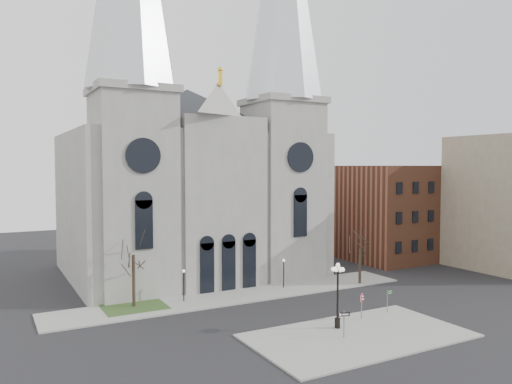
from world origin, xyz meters
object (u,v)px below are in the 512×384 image
globe_lamp (338,287)px  one_way_sign (344,320)px  street_name_sign (388,299)px  stop_sign (362,300)px

globe_lamp → one_way_sign: 3.16m
globe_lamp → street_name_sign: 7.66m
stop_sign → globe_lamp: 4.02m
street_name_sign → one_way_sign: bearing=-161.9°
street_name_sign → stop_sign: bearing=-177.6°
street_name_sign → globe_lamp: bearing=-174.1°
globe_lamp → one_way_sign: (-1.04, -2.17, -2.05)m
stop_sign → one_way_sign: (-4.50, -3.13, -0.23)m
globe_lamp → street_name_sign: size_ratio=2.69×
globe_lamp → street_name_sign: globe_lamp is taller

